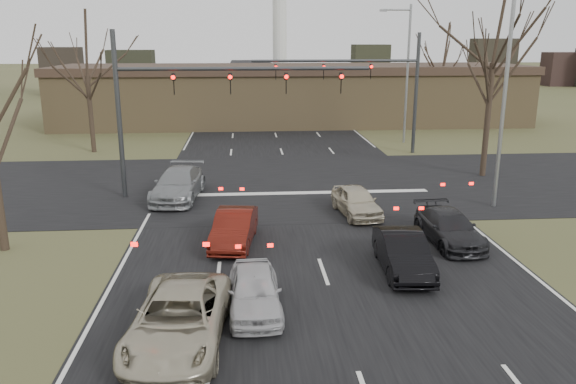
# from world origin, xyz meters

# --- Properties ---
(ground) EXTENTS (360.00, 360.00, 0.00)m
(ground) POSITION_xyz_m (0.00, 0.00, 0.00)
(ground) COLOR #414525
(ground) RESTS_ON ground
(road_main) EXTENTS (14.00, 300.00, 0.02)m
(road_main) POSITION_xyz_m (0.00, 60.00, 0.01)
(road_main) COLOR black
(road_main) RESTS_ON ground
(road_cross) EXTENTS (200.00, 14.00, 0.02)m
(road_cross) POSITION_xyz_m (0.00, 15.00, 0.01)
(road_cross) COLOR black
(road_cross) RESTS_ON ground
(building) EXTENTS (42.40, 10.40, 5.30)m
(building) POSITION_xyz_m (2.00, 38.00, 2.67)
(building) COLOR olive
(building) RESTS_ON ground
(mast_arm_near) EXTENTS (12.12, 0.24, 8.00)m
(mast_arm_near) POSITION_xyz_m (-5.23, 13.00, 5.07)
(mast_arm_near) COLOR #383A3D
(mast_arm_near) RESTS_ON ground
(mast_arm_far) EXTENTS (11.12, 0.24, 8.00)m
(mast_arm_far) POSITION_xyz_m (6.18, 23.00, 5.02)
(mast_arm_far) COLOR #383A3D
(mast_arm_far) RESTS_ON ground
(streetlight_right_near) EXTENTS (2.34, 0.25, 10.00)m
(streetlight_right_near) POSITION_xyz_m (8.82, 10.00, 5.59)
(streetlight_right_near) COLOR gray
(streetlight_right_near) RESTS_ON ground
(streetlight_right_far) EXTENTS (2.34, 0.25, 10.00)m
(streetlight_right_far) POSITION_xyz_m (9.32, 27.00, 5.59)
(streetlight_right_far) COLOR gray
(streetlight_right_far) RESTS_ON ground
(tree_right_near) EXTENTS (6.90, 6.90, 11.50)m
(tree_right_near) POSITION_xyz_m (11.00, 16.00, 8.90)
(tree_right_near) COLOR black
(tree_right_near) RESTS_ON ground
(tree_left_far) EXTENTS (5.70, 5.70, 9.50)m
(tree_left_far) POSITION_xyz_m (-13.00, 25.00, 7.34)
(tree_left_far) COLOR black
(tree_left_far) RESTS_ON ground
(tree_right_far) EXTENTS (5.40, 5.40, 9.00)m
(tree_right_far) POSITION_xyz_m (15.00, 35.00, 6.96)
(tree_right_far) COLOR black
(tree_right_far) RESTS_ON ground
(car_silver_suv) EXTENTS (2.68, 5.14, 1.38)m
(car_silver_suv) POSITION_xyz_m (-4.29, -1.27, 0.69)
(car_silver_suv) COLOR #B6AD93
(car_silver_suv) RESTS_ON ground
(car_white_sedan) EXTENTS (1.57, 3.70, 1.25)m
(car_white_sedan) POSITION_xyz_m (-2.35, 0.42, 0.62)
(car_white_sedan) COLOR #B8B8BA
(car_white_sedan) RESTS_ON ground
(car_black_hatch) EXTENTS (1.61, 4.10, 1.33)m
(car_black_hatch) POSITION_xyz_m (2.65, 2.88, 0.66)
(car_black_hatch) COLOR black
(car_black_hatch) RESTS_ON ground
(car_charcoal_sedan) EXTENTS (1.91, 4.25, 1.21)m
(car_charcoal_sedan) POSITION_xyz_m (5.17, 5.44, 0.61)
(car_charcoal_sedan) COLOR black
(car_charcoal_sedan) RESTS_ON ground
(car_grey_ahead) EXTENTS (2.57, 5.24, 1.47)m
(car_grey_ahead) POSITION_xyz_m (-5.81, 12.50, 0.73)
(car_grey_ahead) COLOR gray
(car_grey_ahead) RESTS_ON ground
(car_red_ahead) EXTENTS (1.89, 4.10, 1.30)m
(car_red_ahead) POSITION_xyz_m (-3.00, 5.92, 0.65)
(car_red_ahead) COLOR #51120B
(car_red_ahead) RESTS_ON ground
(car_silver_ahead) EXTENTS (1.99, 3.93, 1.28)m
(car_silver_ahead) POSITION_xyz_m (2.33, 9.21, 0.64)
(car_silver_ahead) COLOR beige
(car_silver_ahead) RESTS_ON ground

